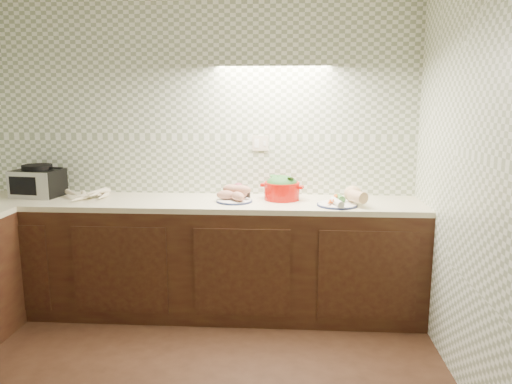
# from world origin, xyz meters

# --- Properties ---
(room) EXTENTS (3.60, 3.60, 2.60)m
(room) POSITION_xyz_m (0.00, 0.00, 1.63)
(room) COLOR black
(room) RESTS_ON ground
(counter) EXTENTS (3.60, 3.60, 0.90)m
(counter) POSITION_xyz_m (-0.68, 0.68, 0.45)
(counter) COLOR black
(counter) RESTS_ON ground
(toaster_oven) EXTENTS (0.39, 0.33, 0.25)m
(toaster_oven) POSITION_xyz_m (-1.23, 1.59, 1.02)
(toaster_oven) COLOR black
(toaster_oven) RESTS_ON counter
(parsnip_pile) EXTENTS (0.38, 0.32, 0.07)m
(parsnip_pile) POSITION_xyz_m (-0.83, 1.52, 0.93)
(parsnip_pile) COLOR #F5E5C3
(parsnip_pile) RESTS_ON counter
(sweet_potato_plate) EXTENTS (0.29, 0.28, 0.13)m
(sweet_potato_plate) POSITION_xyz_m (0.37, 1.48, 0.95)
(sweet_potato_plate) COLOR #171F46
(sweet_potato_plate) RESTS_ON counter
(onion_bowl) EXTENTS (0.16, 0.16, 0.12)m
(onion_bowl) POSITION_xyz_m (0.40, 1.62, 0.95)
(onion_bowl) COLOR black
(onion_bowl) RESTS_ON counter
(dutch_oven) EXTENTS (0.34, 0.34, 0.19)m
(dutch_oven) POSITION_xyz_m (0.73, 1.58, 0.99)
(dutch_oven) COLOR #BC0E06
(dutch_oven) RESTS_ON counter
(veg_plate) EXTENTS (0.38, 0.39, 0.14)m
(veg_plate) POSITION_xyz_m (1.20, 1.42, 0.95)
(veg_plate) COLOR #171F46
(veg_plate) RESTS_ON counter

